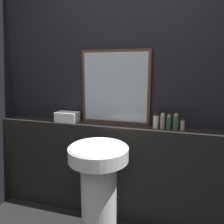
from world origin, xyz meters
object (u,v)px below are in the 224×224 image
Objects in this scene: lotion_bottle at (169,122)px; body_wash_bottle at (176,122)px; shampoo_bottle at (156,121)px; pedestal_sink at (99,189)px; towel_stack at (67,117)px; conditioner_bottle at (162,122)px; hand_soap_bottle at (183,125)px; mirror at (115,87)px.

body_wash_bottle is (0.06, 0.00, 0.01)m from lotion_bottle.
body_wash_bottle reaches higher than shampoo_bottle.
pedestal_sink is 5.99× the size of body_wash_bottle.
pedestal_sink is 3.96× the size of towel_stack.
conditioner_bottle is at bearing 0.00° from shampoo_bottle.
conditioner_bottle reaches higher than lotion_bottle.
body_wash_bottle is at bearing 39.71° from pedestal_sink.
shampoo_bottle is at bearing 50.36° from pedestal_sink.
pedestal_sink is 8.13× the size of hand_soap_bottle.
pedestal_sink is 0.81m from towel_stack.
lotion_bottle is at bearing 180.00° from hand_soap_bottle.
hand_soap_bottle reaches higher than towel_stack.
conditioner_bottle is at bearing 46.28° from pedestal_sink.
hand_soap_bottle is (1.10, 0.00, 0.00)m from towel_stack.
pedestal_sink is 0.88m from hand_soap_bottle.
shampoo_bottle is (0.38, 0.45, 0.47)m from pedestal_sink.
mirror is 0.57m from towel_stack.
mirror is at bearing 173.02° from hand_soap_bottle.
hand_soap_bottle is (0.06, 0.00, -0.02)m from body_wash_bottle.
pedestal_sink is 0.78m from conditioner_bottle.
towel_stack is 1.66× the size of lotion_bottle.
lotion_bottle is 0.12m from hand_soap_bottle.
pedestal_sink is 0.75m from shampoo_bottle.
shampoo_bottle is (0.87, -0.00, 0.02)m from towel_stack.
body_wash_bottle is at bearing -7.69° from mirror.
lotion_bottle reaches higher than pedestal_sink.
shampoo_bottle is 1.32× the size of hand_soap_bottle.
hand_soap_bottle is at bearing 36.92° from pedestal_sink.
hand_soap_bottle is (0.62, -0.08, -0.30)m from mirror.
shampoo_bottle is at bearing -180.00° from lotion_bottle.
mirror reaches higher than body_wash_bottle.
conditioner_bottle is 0.17m from hand_soap_bottle.
pedestal_sink is 6.56× the size of lotion_bottle.
lotion_bottle is at bearing 0.00° from shampoo_bottle.
towel_stack is at bearing 180.00° from hand_soap_bottle.
lotion_bottle is at bearing 42.92° from pedestal_sink.
body_wash_bottle is (0.55, 0.45, 0.47)m from pedestal_sink.
mirror is 0.59m from lotion_bottle.
shampoo_bottle is at bearing -180.00° from hand_soap_bottle.
body_wash_bottle is (1.04, 0.00, 0.02)m from towel_stack.
mirror reaches higher than pedestal_sink.
mirror reaches higher than towel_stack.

